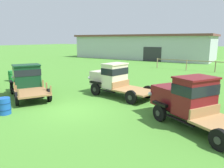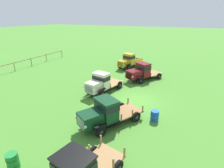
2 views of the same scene
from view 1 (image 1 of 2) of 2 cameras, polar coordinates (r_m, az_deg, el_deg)
The scene contains 8 objects.
ground_plane at distance 11.91m, azimuth -10.25°, elevation -6.72°, with size 240.00×240.00×0.00m, color #47842D.
farm_shed at distance 43.65m, azimuth 7.98°, elevation 9.66°, with size 26.29×9.94×4.55m.
paddock_fence at distance 27.58m, azimuth 25.56°, elevation 4.73°, with size 14.10×0.62×1.30m.
vintage_truck_second_in_line at distance 15.65m, azimuth -21.36°, elevation 1.17°, with size 5.15×3.87×2.09m.
vintage_truck_midrow_center at distance 14.57m, azimuth 0.38°, elevation 1.36°, with size 5.03×2.67×2.17m.
vintage_truck_far_side at distance 10.17m, azimuth 19.62°, elevation -3.91°, with size 5.17×4.01×2.17m.
oil_drum_beside_row at distance 12.27m, azimuth -26.34°, elevation -5.18°, with size 0.64×0.64×0.84m.
oil_drum_near_fence at distance 21.56m, azimuth -24.68°, elevation 1.92°, with size 0.62×0.62×0.95m.
Camera 1 is at (7.67, -8.33, 3.71)m, focal length 35.00 mm.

